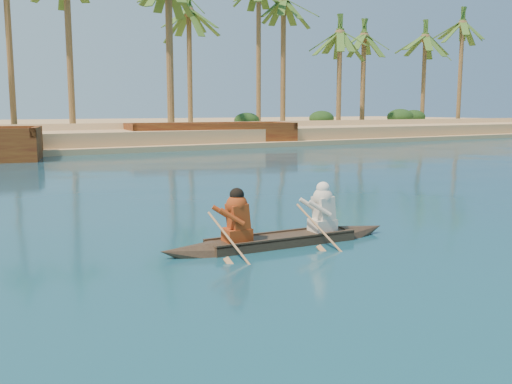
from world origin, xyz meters
TOP-DOWN VIEW (x-y plane):
  - ground at (0.00, 0.00)m, footprint 160.00×160.00m
  - canoe at (3.08, -3.58)m, footprint 5.32×0.97m
  - barge_right at (15.61, 25.55)m, footprint 12.92×5.85m

SIDE VIEW (x-z plane):
  - ground at x=0.00m, z-range 0.00..0.00m
  - canoe at x=3.08m, z-range -0.45..1.01m
  - barge_right at x=15.61m, z-range -0.31..1.77m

